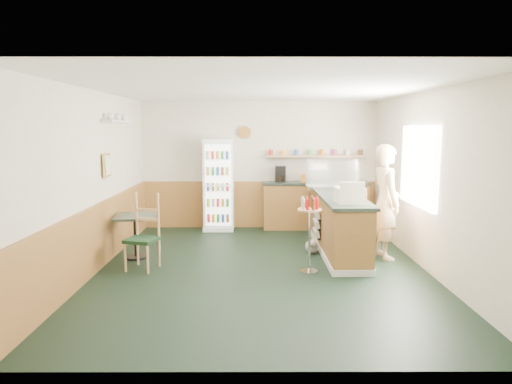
{
  "coord_description": "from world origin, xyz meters",
  "views": [
    {
      "loc": [
        -0.09,
        -6.77,
        2.13
      ],
      "look_at": [
        -0.07,
        0.6,
        1.1
      ],
      "focal_mm": 32.0,
      "sensor_mm": 36.0,
      "label": 1
    }
  ],
  "objects_px": {
    "cafe_table": "(136,228)",
    "cafe_chair": "(143,229)",
    "display_case": "(332,174)",
    "shopkeeper": "(386,202)",
    "drinks_fridge": "(219,185)",
    "cash_register": "(349,195)",
    "condiment_stand": "(310,223)"
  },
  "relations": [
    {
      "from": "cash_register",
      "to": "cafe_chair",
      "type": "distance_m",
      "value": 3.19
    },
    {
      "from": "drinks_fridge",
      "to": "cafe_table",
      "type": "bearing_deg",
      "value": -119.05
    },
    {
      "from": "cafe_table",
      "to": "cash_register",
      "type": "bearing_deg",
      "value": -8.42
    },
    {
      "from": "condiment_stand",
      "to": "cash_register",
      "type": "bearing_deg",
      "value": 20.93
    },
    {
      "from": "display_case",
      "to": "cafe_table",
      "type": "xyz_separation_m",
      "value": [
        -3.4,
        -1.13,
        -0.77
      ]
    },
    {
      "from": "drinks_fridge",
      "to": "condiment_stand",
      "type": "xyz_separation_m",
      "value": [
        1.57,
        -2.91,
        -0.21
      ]
    },
    {
      "from": "condiment_stand",
      "to": "drinks_fridge",
      "type": "bearing_deg",
      "value": 118.35
    },
    {
      "from": "cafe_table",
      "to": "cafe_chair",
      "type": "relative_size",
      "value": 0.64
    },
    {
      "from": "drinks_fridge",
      "to": "cash_register",
      "type": "bearing_deg",
      "value": -50.47
    },
    {
      "from": "drinks_fridge",
      "to": "cafe_chair",
      "type": "distance_m",
      "value": 2.86
    },
    {
      "from": "shopkeeper",
      "to": "cafe_table",
      "type": "bearing_deg",
      "value": 81.81
    },
    {
      "from": "cafe_table",
      "to": "shopkeeper",
      "type": "bearing_deg",
      "value": 0.0
    },
    {
      "from": "drinks_fridge",
      "to": "condiment_stand",
      "type": "distance_m",
      "value": 3.31
    },
    {
      "from": "display_case",
      "to": "cafe_chair",
      "type": "relative_size",
      "value": 0.82
    },
    {
      "from": "shopkeeper",
      "to": "cafe_chair",
      "type": "xyz_separation_m",
      "value": [
        -3.85,
        -0.52,
        -0.34
      ]
    },
    {
      "from": "condiment_stand",
      "to": "shopkeeper",
      "type": "bearing_deg",
      "value": 29.23
    },
    {
      "from": "cash_register",
      "to": "condiment_stand",
      "type": "bearing_deg",
      "value": -162.58
    },
    {
      "from": "display_case",
      "to": "cafe_table",
      "type": "relative_size",
      "value": 1.27
    },
    {
      "from": "shopkeeper",
      "to": "cafe_chair",
      "type": "bearing_deg",
      "value": 89.45
    },
    {
      "from": "display_case",
      "to": "cafe_chair",
      "type": "height_order",
      "value": "display_case"
    },
    {
      "from": "shopkeeper",
      "to": "cafe_table",
      "type": "distance_m",
      "value": 4.12
    },
    {
      "from": "display_case",
      "to": "cash_register",
      "type": "height_order",
      "value": "display_case"
    },
    {
      "from": "cash_register",
      "to": "shopkeeper",
      "type": "distance_m",
      "value": 0.88
    },
    {
      "from": "display_case",
      "to": "shopkeeper",
      "type": "relative_size",
      "value": 0.51
    },
    {
      "from": "cash_register",
      "to": "shopkeeper",
      "type": "height_order",
      "value": "shopkeeper"
    },
    {
      "from": "drinks_fridge",
      "to": "display_case",
      "type": "relative_size",
      "value": 2.02
    },
    {
      "from": "drinks_fridge",
      "to": "shopkeeper",
      "type": "bearing_deg",
      "value": -36.7
    },
    {
      "from": "condiment_stand",
      "to": "cafe_chair",
      "type": "height_order",
      "value": "cafe_chair"
    },
    {
      "from": "shopkeeper",
      "to": "cafe_table",
      "type": "relative_size",
      "value": 2.52
    },
    {
      "from": "cash_register",
      "to": "cafe_table",
      "type": "bearing_deg",
      "value": 168.06
    },
    {
      "from": "cafe_table",
      "to": "cafe_chair",
      "type": "xyz_separation_m",
      "value": [
        0.25,
        -0.52,
        0.1
      ]
    },
    {
      "from": "drinks_fridge",
      "to": "shopkeeper",
      "type": "relative_size",
      "value": 1.02
    }
  ]
}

